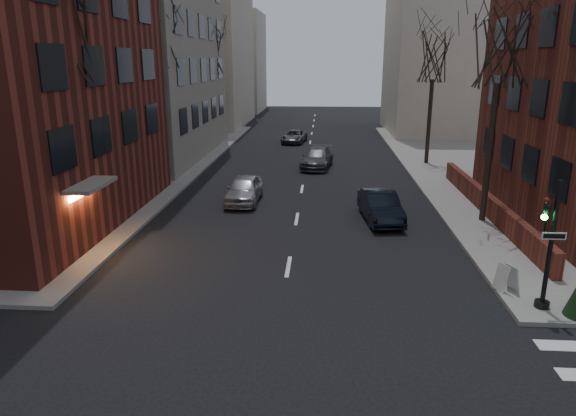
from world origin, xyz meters
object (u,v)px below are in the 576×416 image
(car_lane_far, at_px, (294,137))
(streetlamp_near, at_px, (152,120))
(tree_right_b, at_px, (434,57))
(parked_sedan, at_px, (380,206))
(car_lane_gray, at_px, (317,158))
(traffic_signal, at_px, (547,253))
(tree_right_a, at_px, (501,46))
(sandwich_board, at_px, (507,278))
(streetlamp_far, at_px, (222,96))
(tree_left_c, at_px, (209,52))
(car_lane_silver, at_px, (244,189))
(tree_left_a, at_px, (59,31))
(tree_left_b, at_px, (158,34))

(car_lane_far, bearing_deg, streetlamp_near, -100.99)
(tree_right_b, height_order, parked_sedan, tree_right_b)
(car_lane_gray, bearing_deg, traffic_signal, -64.08)
(tree_right_a, bearing_deg, traffic_signal, -95.47)
(parked_sedan, height_order, sandwich_board, parked_sedan)
(car_lane_far, bearing_deg, streetlamp_far, -175.10)
(traffic_signal, relative_size, streetlamp_near, 0.64)
(tree_left_c, distance_m, car_lane_gray, 15.44)
(tree_right_b, bearing_deg, car_lane_silver, -136.60)
(tree_left_a, height_order, parked_sedan, tree_left_a)
(streetlamp_far, relative_size, sandwich_board, 7.07)
(streetlamp_far, bearing_deg, parked_sedan, -63.06)
(sandwich_board, bearing_deg, streetlamp_near, 120.26)
(traffic_signal, relative_size, tree_left_c, 0.41)
(car_lane_silver, distance_m, car_lane_far, 20.87)
(streetlamp_far, relative_size, car_lane_far, 1.52)
(tree_right_b, relative_size, car_lane_gray, 1.93)
(tree_left_a, height_order, car_lane_gray, tree_left_a)
(parked_sedan, relative_size, sandwich_board, 4.86)
(streetlamp_near, bearing_deg, car_lane_far, 71.11)
(tree_left_a, height_order, car_lane_far, tree_left_a)
(sandwich_board, bearing_deg, streetlamp_far, 93.59)
(tree_left_c, height_order, parked_sedan, tree_left_c)
(tree_right_b, distance_m, sandwich_board, 22.98)
(tree_left_c, relative_size, car_lane_far, 2.36)
(parked_sedan, bearing_deg, streetlamp_near, 155.19)
(traffic_signal, bearing_deg, streetlamp_far, 116.06)
(sandwich_board, bearing_deg, car_lane_silver, 111.61)
(traffic_signal, xyz_separation_m, streetlamp_far, (-16.14, 33.01, 2.33))
(streetlamp_far, xyz_separation_m, car_lane_gray, (9.00, -11.61, -3.55))
(traffic_signal, height_order, streetlamp_near, streetlamp_near)
(tree_right_b, height_order, streetlamp_near, tree_right_b)
(tree_left_b, distance_m, tree_left_c, 14.03)
(car_lane_silver, xyz_separation_m, sandwich_board, (10.30, -10.68, -0.12))
(traffic_signal, height_order, streetlamp_far, streetlamp_far)
(tree_right_a, distance_m, streetlamp_near, 17.87)
(streetlamp_far, bearing_deg, tree_left_b, -92.15)
(car_lane_gray, bearing_deg, sandwich_board, -64.72)
(streetlamp_far, distance_m, car_lane_gray, 15.11)
(tree_left_b, relative_size, car_lane_gray, 2.27)
(tree_left_b, xyz_separation_m, tree_right_a, (17.60, -8.00, -0.88))
(tree_right_a, height_order, parked_sedan, tree_right_a)
(tree_left_a, bearing_deg, car_lane_silver, 49.71)
(tree_left_b, bearing_deg, traffic_signal, -45.46)
(tree_left_a, xyz_separation_m, tree_left_b, (0.00, 12.00, 0.44))
(tree_left_a, xyz_separation_m, tree_right_b, (17.60, 18.00, -0.88))
(tree_left_a, distance_m, streetlamp_near, 9.07)
(tree_left_a, height_order, tree_left_c, tree_left_a)
(tree_right_b, bearing_deg, tree_left_b, -161.18)
(sandwich_board, bearing_deg, parked_sedan, 90.46)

